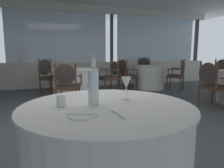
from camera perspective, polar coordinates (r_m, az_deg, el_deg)
The scene contains 19 objects.
ground_plane at distance 3.29m, azimuth -9.98°, elevation -11.68°, with size 15.18×15.18×0.00m, color #4C5156.
window_wall_far at distance 7.01m, azimuth -14.79°, elevation 8.04°, with size 11.68×0.14×2.77m.
foreground_table at distance 1.64m, azimuth -1.33°, elevation -18.72°, with size 1.29×1.29×0.76m.
side_plate at distance 1.24m, azimuth -8.50°, elevation -8.86°, with size 0.17×0.17×0.01m, color white.
butter_knife at distance 1.24m, azimuth -8.50°, elevation -8.63°, with size 0.19×0.02×0.00m, color silver.
dinner_fork at distance 1.26m, azimuth 1.72°, elevation -8.61°, with size 0.19×0.02×0.00m, color silver.
water_bottle at distance 1.48m, azimuth -5.30°, elevation -0.20°, with size 0.08×0.08×0.37m.
wine_glass at distance 1.64m, azimuth 4.09°, elevation 0.28°, with size 0.08×0.08×0.19m.
water_tumbler at distance 1.49m, azimuth -14.27°, elevation -4.76°, with size 0.07×0.07×0.08m, color white.
dining_chair_0_0 at distance 6.21m, azimuth 29.25°, elevation 2.41°, with size 0.64×0.61×1.00m.
dining_chair_0_1 at distance 4.62m, azimuth 26.44°, elevation 0.52°, with size 0.51×0.57×0.97m.
background_table_1 at distance 5.22m, azimuth -10.10°, elevation 0.13°, with size 1.17×1.17×0.76m.
dining_chair_1_0 at distance 5.61m, azimuth -0.39°, elevation 2.70°, with size 0.55×0.60×0.94m.
dining_chair_1_1 at distance 5.90m, azimuth -17.72°, elevation 2.80°, with size 0.66×0.66×1.00m.
dining_chair_1_2 at distance 4.21m, azimuth -12.65°, elevation 0.53°, with size 0.62×0.58×0.95m.
background_table_3 at distance 6.71m, azimuth 10.50°, elevation 1.97°, with size 1.00×1.00×0.76m.
dining_chair_3_0 at distance 6.12m, azimuth 3.91°, elevation 3.23°, with size 0.55×0.60×0.98m.
dining_chair_3_1 at distance 6.45m, azimuth 18.39°, elevation 3.06°, with size 0.66×0.66×0.97m.
dining_chair_3_2 at distance 7.60m, azimuth 9.22°, elevation 4.34°, with size 0.62×0.58×1.01m.
Camera 1 is at (-0.41, -3.06, 1.13)m, focal length 32.17 mm.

